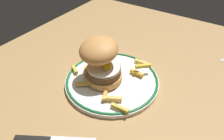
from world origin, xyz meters
TOP-DOWN VIEW (x-y plane):
  - ground_plane at (0.00, 0.00)cm, footprint 114.75×85.32cm
  - dinner_plate at (2.34, -1.83)cm, footprint 26.65×26.65cm
  - burger at (1.21, 0.84)cm, footprint 11.24×12.53cm
  - fries_pile at (1.75, -2.21)cm, footprint 20.49×23.15cm
  - knife at (-21.04, -0.35)cm, footprint 10.27×16.35cm

SIDE VIEW (x-z plane):
  - ground_plane at x=0.00cm, z-range -4.00..0.00cm
  - knife at x=-21.04cm, z-range -0.09..0.61cm
  - dinner_plate at x=2.34cm, z-range 0.04..1.64cm
  - fries_pile at x=1.75cm, z-range 0.88..3.66cm
  - burger at x=1.21cm, z-range 1.42..13.67cm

